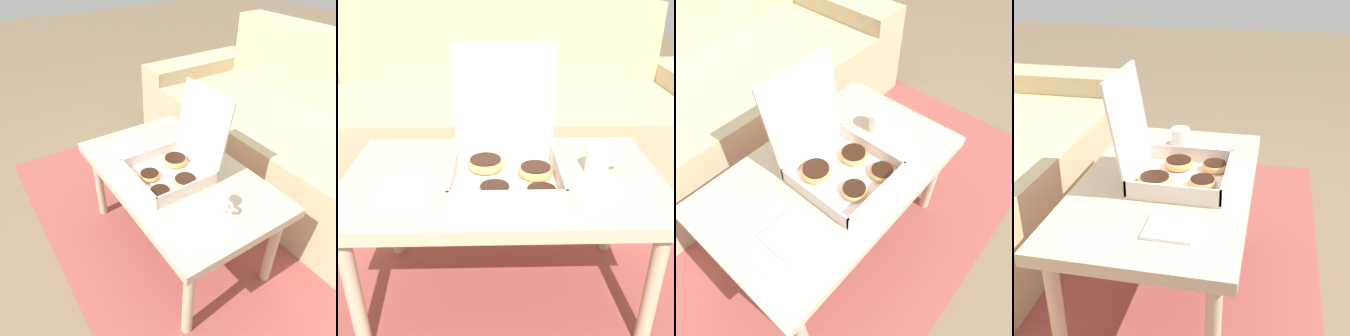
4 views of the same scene
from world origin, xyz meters
The scene contains 7 objects.
ground_plane centered at (0.00, 0.00, 0.00)m, with size 12.00×12.00×0.00m, color #756047.
area_rug centered at (0.00, 0.30, 0.01)m, with size 2.36×1.92×0.01m, color #994742.
couch centered at (0.00, 0.84, 0.29)m, with size 2.24×0.89×0.87m.
coffee_table centered at (0.00, -0.10, 0.42)m, with size 0.95×0.57×0.47m.
pastry_box centered at (0.02, -0.12, 0.53)m, with size 0.31×0.36×0.36m.
coffee_mug centered at (0.29, -0.09, 0.51)m, with size 0.11×0.07×0.08m.
napkin_stack centered at (-0.28, -0.18, 0.47)m, with size 0.14×0.14×0.01m.
Camera 2 is at (-0.02, -1.14, 1.02)m, focal length 42.00 mm.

